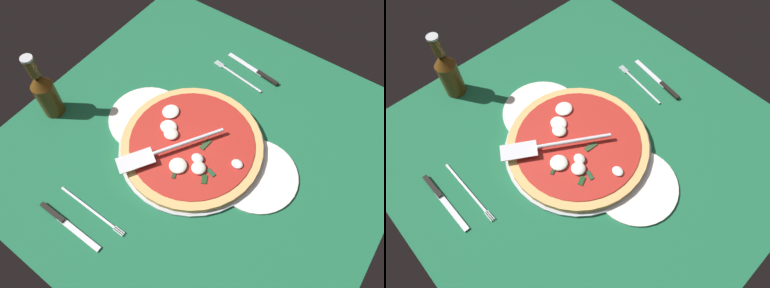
# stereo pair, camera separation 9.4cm
# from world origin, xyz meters

# --- Properties ---
(ground_plane) EXTENTS (1.00, 1.00, 0.01)m
(ground_plane) POSITION_xyz_m (0.00, 0.00, -0.00)
(ground_plane) COLOR #1B5F3C
(checker_pattern) EXTENTS (1.00, 1.00, 0.00)m
(checker_pattern) POSITION_xyz_m (-0.00, -0.00, 0.00)
(checker_pattern) COLOR white
(checker_pattern) RESTS_ON ground_plane
(pizza_pan) EXTENTS (0.40, 0.40, 0.01)m
(pizza_pan) POSITION_xyz_m (0.01, 0.02, 0.01)
(pizza_pan) COLOR #B0B7BF
(pizza_pan) RESTS_ON ground_plane
(dinner_plate_left) EXTENTS (0.22, 0.22, 0.01)m
(dinner_plate_left) POSITION_xyz_m (-0.17, -0.01, 0.01)
(dinner_plate_left) COLOR white
(dinner_plate_left) RESTS_ON ground_plane
(dinner_plate_right) EXTENTS (0.23, 0.23, 0.01)m
(dinner_plate_right) POSITION_xyz_m (0.18, 0.02, 0.01)
(dinner_plate_right) COLOR white
(dinner_plate_right) RESTS_ON ground_plane
(pizza) EXTENTS (0.39, 0.39, 0.03)m
(pizza) POSITION_xyz_m (0.02, 0.02, 0.02)
(pizza) COLOR #DFAA61
(pizza) RESTS_ON pizza_pan
(pizza_server) EXTENTS (0.18, 0.26, 0.01)m
(pizza_server) POSITION_xyz_m (0.05, 0.09, 0.05)
(pizza_server) COLOR silver
(pizza_server) RESTS_ON pizza
(place_setting_near) EXTENTS (0.22, 0.15, 0.01)m
(place_setting_near) POSITION_xyz_m (0.03, -0.30, 0.00)
(place_setting_near) COLOR silver
(place_setting_near) RESTS_ON ground_plane
(place_setting_far) EXTENTS (0.22, 0.13, 0.01)m
(place_setting_far) POSITION_xyz_m (0.12, 0.35, 0.00)
(place_setting_far) COLOR white
(place_setting_far) RESTS_ON ground_plane
(beer_bottle) EXTENTS (0.06, 0.06, 0.22)m
(beer_bottle) POSITION_xyz_m (0.42, 0.16, 0.09)
(beer_bottle) COLOR #563512
(beer_bottle) RESTS_ON ground_plane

